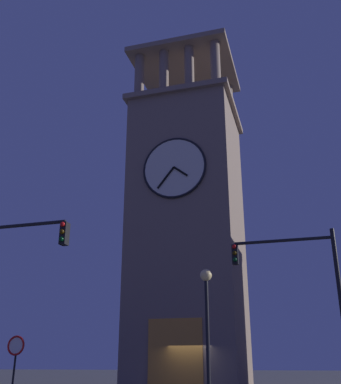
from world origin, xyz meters
The scene contains 4 objects.
clocktower centered at (0.84, -3.55, 10.30)m, with size 7.51×7.75×26.39m.
traffic_signal_far centered at (-6.54, 9.15, 4.15)m, with size 3.78×0.41×6.17m.
street_lamp centered at (-3.05, 9.59, 3.41)m, with size 0.44×0.44×4.85m.
no_horn_sign centered at (4.88, 9.38, 2.04)m, with size 0.78×0.14×2.62m.
Camera 1 is at (-6.54, 26.32, 1.53)m, focal length 42.87 mm.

